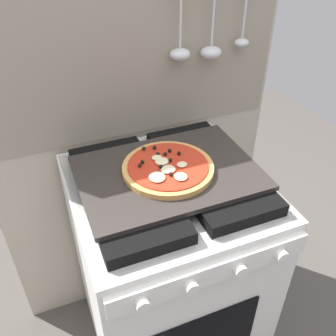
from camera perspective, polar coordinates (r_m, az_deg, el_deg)
The scene contains 5 objects.
ground_plane at distance 1.84m, azimuth 0.00°, elevation -23.89°, with size 4.00×4.00×0.00m, color #4C4742.
kitchen_backsplash at distance 1.47m, azimuth -4.82°, elevation 2.88°, with size 1.10×0.09×1.55m.
stove at distance 1.46m, azimuth 0.02°, elevation -15.20°, with size 0.60×0.64×0.90m.
baking_tray at distance 1.14m, azimuth 0.00°, elevation -0.73°, with size 0.54×0.38×0.02m, color #2D2826.
pizza_left at distance 1.13m, azimuth -0.24°, elevation 0.11°, with size 0.28×0.28×0.03m.
Camera 1 is at (-0.34, -0.84, 1.60)m, focal length 40.05 mm.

